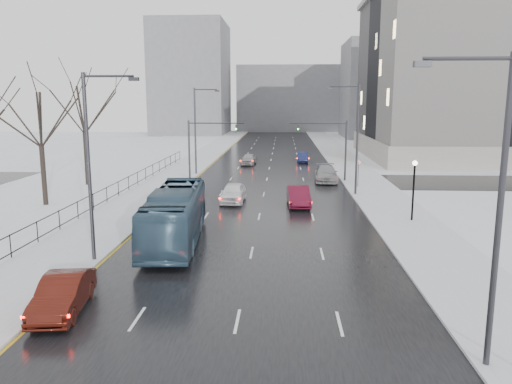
% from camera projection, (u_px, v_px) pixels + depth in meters
% --- Properties ---
extents(road, '(16.00, 150.00, 0.04)m').
position_uv_depth(road, '(270.00, 166.00, 65.78)').
color(road, black).
rests_on(road, ground).
extents(cross_road, '(130.00, 10.00, 0.04)m').
position_uv_depth(cross_road, '(267.00, 181.00, 54.00)').
color(cross_road, black).
rests_on(cross_road, ground).
extents(sidewalk_left, '(5.00, 150.00, 0.16)m').
position_uv_depth(sidewalk_left, '(191.00, 165.00, 66.33)').
color(sidewalk_left, silver).
rests_on(sidewalk_left, ground).
extents(sidewalk_right, '(5.00, 150.00, 0.16)m').
position_uv_depth(sidewalk_right, '(350.00, 166.00, 65.21)').
color(sidewalk_right, silver).
rests_on(sidewalk_right, ground).
extents(park_strip, '(14.00, 150.00, 0.12)m').
position_uv_depth(park_strip, '(121.00, 165.00, 66.84)').
color(park_strip, white).
rests_on(park_strip, ground).
extents(tree_park_d, '(8.75, 8.75, 12.50)m').
position_uv_depth(tree_park_d, '(46.00, 206.00, 41.20)').
color(tree_park_d, black).
rests_on(tree_park_d, ground).
extents(tree_park_e, '(9.45, 9.45, 13.50)m').
position_uv_depth(tree_park_e, '(88.00, 186.00, 51.04)').
color(tree_park_e, black).
rests_on(tree_park_e, ground).
extents(iron_fence, '(0.06, 70.00, 1.30)m').
position_uv_depth(iron_fence, '(83.00, 206.00, 36.85)').
color(iron_fence, black).
rests_on(iron_fence, sidewalk_left).
extents(streetlight_r_near, '(2.95, 0.25, 10.00)m').
position_uv_depth(streetlight_r_near, '(493.00, 199.00, 15.23)').
color(streetlight_r_near, '#2D2D33').
rests_on(streetlight_r_near, ground).
extents(streetlight_r_mid, '(2.95, 0.25, 10.00)m').
position_uv_depth(streetlight_r_mid, '(355.00, 134.00, 44.69)').
color(streetlight_r_mid, '#2D2D33').
rests_on(streetlight_r_mid, ground).
extents(streetlight_l_near, '(2.95, 0.25, 10.00)m').
position_uv_depth(streetlight_l_near, '(93.00, 159.00, 25.92)').
color(streetlight_l_near, '#2D2D33').
rests_on(streetlight_l_near, ground).
extents(streetlight_l_far, '(2.95, 0.25, 10.00)m').
position_uv_depth(streetlight_l_far, '(197.00, 127.00, 57.35)').
color(streetlight_l_far, '#2D2D33').
rests_on(streetlight_l_far, ground).
extents(lamppost_r_mid, '(0.36, 0.36, 4.28)m').
position_uv_depth(lamppost_r_mid, '(414.00, 182.00, 35.21)').
color(lamppost_r_mid, black).
rests_on(lamppost_r_mid, sidewalk_right).
extents(mast_signal_right, '(6.10, 0.33, 6.50)m').
position_uv_depth(mast_signal_right, '(336.00, 143.00, 52.87)').
color(mast_signal_right, '#2D2D33').
rests_on(mast_signal_right, ground).
extents(mast_signal_left, '(6.10, 0.33, 6.50)m').
position_uv_depth(mast_signal_left, '(199.00, 143.00, 53.65)').
color(mast_signal_left, '#2D2D33').
rests_on(mast_signal_left, ground).
extents(no_uturn_sign, '(0.60, 0.06, 2.70)m').
position_uv_depth(no_uturn_sign, '(359.00, 165.00, 49.17)').
color(no_uturn_sign, '#2D2D33').
rests_on(no_uturn_sign, sidewalk_right).
extents(civic_building, '(41.00, 31.00, 24.80)m').
position_uv_depth(civic_building, '(509.00, 82.00, 73.68)').
color(civic_building, gray).
rests_on(civic_building, ground).
extents(bldg_far_right, '(24.00, 20.00, 22.00)m').
position_uv_depth(bldg_far_right, '(396.00, 90.00, 116.31)').
color(bldg_far_right, slate).
rests_on(bldg_far_right, ground).
extents(bldg_far_left, '(18.00, 22.00, 28.00)m').
position_uv_depth(bldg_far_left, '(191.00, 79.00, 128.25)').
color(bldg_far_left, slate).
rests_on(bldg_far_left, ground).
extents(bldg_far_center, '(30.00, 18.00, 18.00)m').
position_uv_depth(bldg_far_center, '(291.00, 99.00, 142.50)').
color(bldg_far_center, slate).
rests_on(bldg_far_center, ground).
extents(sedan_left_near, '(2.21, 4.82, 1.53)m').
position_uv_depth(sedan_left_near, '(63.00, 294.00, 20.36)').
color(sedan_left_near, '#40110B').
rests_on(sedan_left_near, road).
extents(bus, '(3.70, 12.03, 3.30)m').
position_uv_depth(bus, '(175.00, 215.00, 30.43)').
color(bus, '#355268').
rests_on(bus, road).
extents(sedan_center_near, '(2.08, 4.86, 1.64)m').
position_uv_depth(sedan_center_near, '(233.00, 193.00, 42.44)').
color(sedan_center_near, white).
rests_on(sedan_center_near, road).
extents(sedan_right_near, '(1.97, 5.00, 1.62)m').
position_uv_depth(sedan_right_near, '(298.00, 196.00, 40.89)').
color(sedan_right_near, '#550E21').
rests_on(sedan_right_near, road).
extents(sedan_right_far, '(2.55, 5.88, 1.68)m').
position_uv_depth(sedan_right_far, '(326.00, 174.00, 53.29)').
color(sedan_right_far, gray).
rests_on(sedan_right_far, road).
extents(sedan_center_far, '(2.12, 4.55, 1.51)m').
position_uv_depth(sedan_center_far, '(249.00, 159.00, 67.36)').
color(sedan_center_far, '#969499').
rests_on(sedan_center_far, road).
extents(sedan_right_distant, '(1.50, 4.21, 1.38)m').
position_uv_depth(sedan_right_distant, '(303.00, 157.00, 69.98)').
color(sedan_right_distant, '#1B2051').
rests_on(sedan_right_distant, road).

